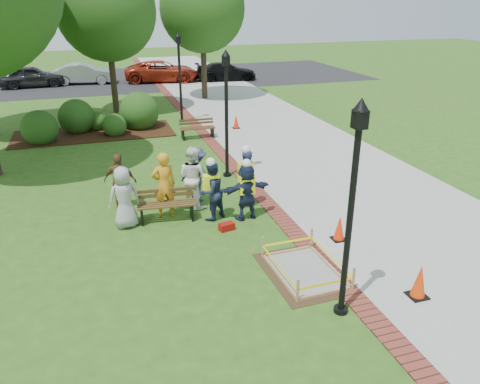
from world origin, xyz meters
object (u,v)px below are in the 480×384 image
object	(u,v)px
wet_concrete_pad	(305,264)
hivis_worker_c	(211,189)
hivis_worker_b	(246,177)
cone_front	(419,282)
hivis_worker_a	(246,189)
lamp_near	(352,197)
bench_near	(167,211)

from	to	relation	value
wet_concrete_pad	hivis_worker_c	xyz separation A→B (m)	(-1.30, 3.35, 0.66)
hivis_worker_b	wet_concrete_pad	bearing A→B (deg)	-87.99
cone_front	hivis_worker_a	xyz separation A→B (m)	(-2.20, 4.64, 0.51)
hivis_worker_a	cone_front	bearing A→B (deg)	-64.69
wet_concrete_pad	hivis_worker_c	bearing A→B (deg)	111.17
lamp_near	hivis_worker_c	distance (m)	5.30
wet_concrete_pad	hivis_worker_c	distance (m)	3.65
bench_near	hivis_worker_a	world-z (taller)	hivis_worker_a
wet_concrete_pad	lamp_near	xyz separation A→B (m)	(0.07, -1.52, 2.25)
cone_front	hivis_worker_b	size ratio (longest dim) A/B	0.40
hivis_worker_c	hivis_worker_b	bearing A→B (deg)	23.07
wet_concrete_pad	hivis_worker_a	size ratio (longest dim) A/B	1.33
hivis_worker_b	hivis_worker_c	world-z (taller)	hivis_worker_b
hivis_worker_a	hivis_worker_c	size ratio (longest dim) A/B	0.98
lamp_near	hivis_worker_a	size ratio (longest dim) A/B	2.42
hivis_worker_a	wet_concrete_pad	bearing A→B (deg)	-83.15
wet_concrete_pad	cone_front	bearing A→B (deg)	-40.70
wet_concrete_pad	cone_front	xyz separation A→B (m)	(1.83, -1.57, 0.13)
bench_near	lamp_near	xyz separation A→B (m)	(2.58, -5.17, 2.21)
hivis_worker_a	bench_near	bearing A→B (deg)	164.88
bench_near	hivis_worker_a	distance (m)	2.30
lamp_near	hivis_worker_b	bearing A→B (deg)	92.16
bench_near	hivis_worker_c	distance (m)	1.40
lamp_near	hivis_worker_a	bearing A→B (deg)	95.44
wet_concrete_pad	cone_front	world-z (taller)	cone_front
hivis_worker_a	hivis_worker_b	bearing A→B (deg)	73.01
lamp_near	hivis_worker_c	xyz separation A→B (m)	(-1.36, 4.87, -1.58)
bench_near	hivis_worker_a	bearing A→B (deg)	-15.12
bench_near	hivis_worker_c	bearing A→B (deg)	-14.10
bench_near	wet_concrete_pad	bearing A→B (deg)	-55.50
wet_concrete_pad	hivis_worker_a	xyz separation A→B (m)	(-0.37, 3.07, 0.65)
hivis_worker_b	hivis_worker_c	distance (m)	1.26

